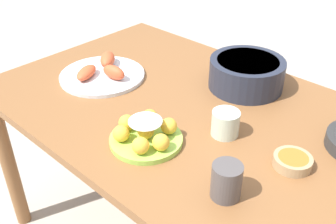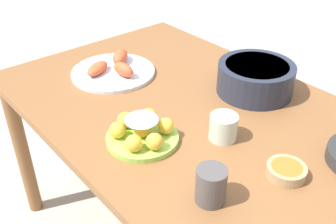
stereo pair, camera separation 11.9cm
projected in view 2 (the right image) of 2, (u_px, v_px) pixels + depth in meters
name	position (u px, v px, depth m)	size (l,w,h in m)	color
dining_table	(190.00, 130.00, 1.34)	(1.34, 0.87, 0.70)	brown
cake_plate	(142.00, 132.00, 1.12)	(0.21, 0.21, 0.08)	#99CC4C
serving_bowl	(255.00, 77.00, 1.34)	(0.26, 0.26, 0.10)	#232838
sauce_bowl	(286.00, 171.00, 1.00)	(0.10, 0.10, 0.03)	tan
seafood_platter	(114.00, 69.00, 1.48)	(0.31, 0.31, 0.07)	silver
cup_near	(211.00, 185.00, 0.92)	(0.07, 0.07, 0.09)	#4C4747
cup_far	(223.00, 127.00, 1.13)	(0.08, 0.08, 0.08)	beige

